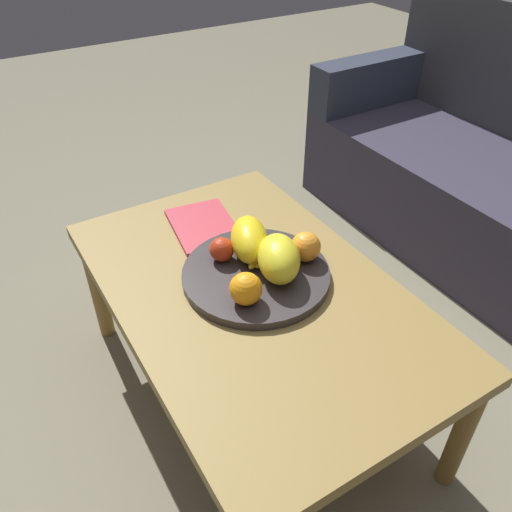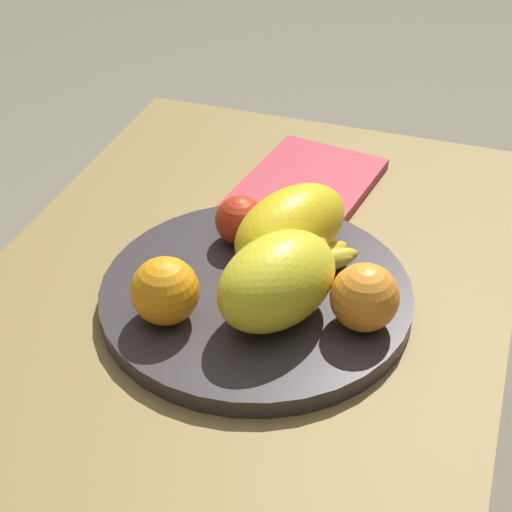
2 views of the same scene
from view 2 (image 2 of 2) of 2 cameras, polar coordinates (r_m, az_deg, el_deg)
coffee_table at (r=1.06m, az=-2.04°, el=-5.98°), size 1.09×0.69×0.45m
fruit_bowl at (r=1.04m, az=0.00°, el=-2.77°), size 0.40×0.40×0.03m
melon_large_front at (r=1.06m, az=2.45°, el=2.01°), size 0.21×0.17×0.10m
melon_smaller_beside at (r=0.96m, az=1.49°, el=-1.74°), size 0.20×0.17×0.11m
orange_front at (r=0.96m, az=7.57°, el=-2.87°), size 0.08×0.08×0.08m
orange_left at (r=0.97m, az=-6.35°, el=-2.43°), size 0.08×0.08×0.08m
apple_front at (r=1.10m, az=-1.13°, el=2.51°), size 0.07×0.07×0.07m
banana_bunch at (r=1.04m, az=3.44°, el=-0.31°), size 0.16×0.15×0.06m
magazine at (r=1.27m, az=3.49°, el=4.87°), size 0.27×0.21×0.02m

